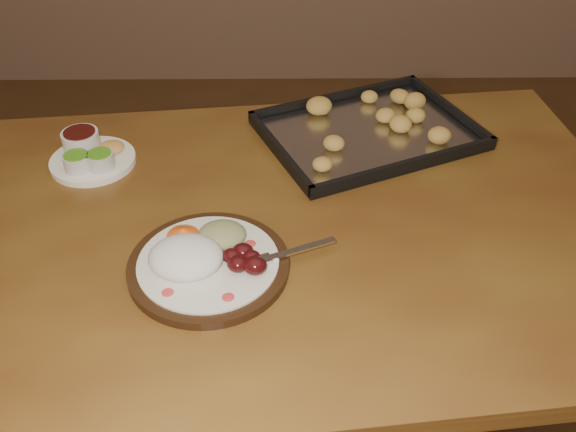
{
  "coord_description": "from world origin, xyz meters",
  "views": [
    {
      "loc": [
        -0.15,
        -1.01,
        1.51
      ],
      "look_at": [
        -0.15,
        -0.09,
        0.77
      ],
      "focal_mm": 40.0,
      "sensor_mm": 36.0,
      "label": 1
    }
  ],
  "objects": [
    {
      "name": "dinner_plate",
      "position": [
        -0.29,
        -0.21,
        0.77
      ],
      "size": [
        0.36,
        0.28,
        0.06
      ],
      "rotation": [
        0.0,
        0.0,
        0.04
      ],
      "color": "black",
      "rests_on": "dining_table"
    },
    {
      "name": "baking_tray",
      "position": [
        0.04,
        0.22,
        0.76
      ],
      "size": [
        0.54,
        0.48,
        0.05
      ],
      "rotation": [
        0.0,
        0.0,
        0.41
      ],
      "color": "black",
      "rests_on": "dining_table"
    },
    {
      "name": "dining_table",
      "position": [
        -0.22,
        -0.09,
        0.65
      ],
      "size": [
        1.59,
        1.05,
        0.75
      ],
      "rotation": [
        0.0,
        0.0,
        0.11
      ],
      "color": "brown",
      "rests_on": "ground"
    },
    {
      "name": "condiment_saucer",
      "position": [
        -0.56,
        0.12,
        0.77
      ],
      "size": [
        0.18,
        0.18,
        0.06
      ],
      "rotation": [
        0.0,
        0.0,
        0.43
      ],
      "color": "white",
      "rests_on": "dining_table"
    },
    {
      "name": "ground",
      "position": [
        0.0,
        0.0,
        0.0
      ],
      "size": [
        4.0,
        4.0,
        0.0
      ],
      "primitive_type": "plane",
      "color": "brown",
      "rests_on": "ground"
    }
  ]
}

